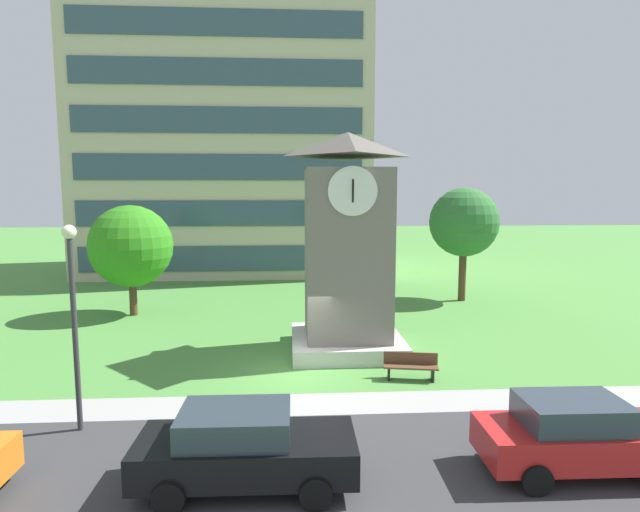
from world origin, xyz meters
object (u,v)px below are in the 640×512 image
object	(u,v)px
park_bench	(411,366)
street_lamp	(73,304)
tree_by_building	(131,246)
clock_tower	(347,257)
parked_car_red	(578,435)
parked_car_black	(244,447)
tree_streetside	(464,223)

from	to	relation	value
park_bench	street_lamp	bearing A→B (deg)	-161.83
street_lamp	tree_by_building	bearing A→B (deg)	100.50
clock_tower	parked_car_red	xyz separation A→B (m)	(4.12, -9.27, -2.87)
clock_tower	park_bench	distance (m)	5.00
clock_tower	parked_car_red	world-z (taller)	clock_tower
park_bench	tree_by_building	bearing A→B (deg)	140.44
street_lamp	clock_tower	bearing A→B (deg)	39.77
street_lamp	tree_by_building	size ratio (longest dim) A/B	0.96
park_bench	street_lamp	distance (m)	10.48
parked_car_red	parked_car_black	bearing A→B (deg)	-179.26
street_lamp	parked_car_black	xyz separation A→B (m)	(4.54, -2.89, -2.53)
tree_by_building	park_bench	bearing A→B (deg)	-39.56
clock_tower	tree_by_building	xyz separation A→B (m)	(-10.20, 6.55, -0.19)
park_bench	street_lamp	xyz separation A→B (m)	(-9.56, -3.14, 2.93)
clock_tower	street_lamp	world-z (taller)	clock_tower
tree_streetside	parked_car_black	size ratio (longest dim) A/B	1.40
tree_by_building	parked_car_red	xyz separation A→B (m)	(14.32, -15.83, -2.68)
clock_tower	tree_streetside	distance (m)	11.98
clock_tower	park_bench	xyz separation A→B (m)	(1.78, -3.35, -3.27)
tree_streetside	tree_by_building	distance (m)	18.17
park_bench	parked_car_red	xyz separation A→B (m)	(2.34, -5.93, 0.40)
clock_tower	parked_car_black	world-z (taller)	clock_tower
street_lamp	parked_car_black	size ratio (longest dim) A/B	1.17
tree_by_building	street_lamp	bearing A→B (deg)	-79.50
park_bench	tree_by_building	size ratio (longest dim) A/B	0.33
tree_streetside	parked_car_red	world-z (taller)	tree_streetside
clock_tower	tree_streetside	xyz separation A→B (m)	(7.76, 9.10, 0.80)
park_bench	tree_by_building	distance (m)	15.84
parked_car_black	clock_tower	bearing A→B (deg)	70.88
tree_streetside	parked_car_red	distance (m)	19.08
street_lamp	tree_streetside	xyz separation A→B (m)	(15.55, 15.58, 1.14)
clock_tower	tree_by_building	world-z (taller)	clock_tower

